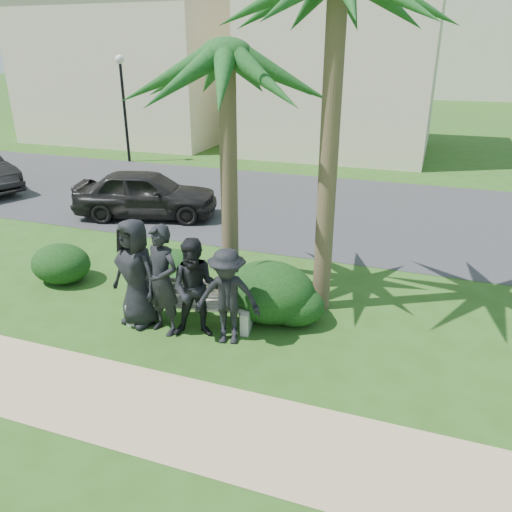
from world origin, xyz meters
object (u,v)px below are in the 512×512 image
object	(u,v)px
street_lamp	(123,90)
car_a	(146,194)
man_d	(227,297)
man_a	(136,273)
man_b	(162,280)
man_c	(196,289)
park_bench	(190,306)
palm_left	(226,58)

from	to	relation	value
street_lamp	car_a	size ratio (longest dim) A/B	1.07
man_d	car_a	distance (m)	7.19
man_a	man_d	distance (m)	1.72
street_lamp	car_a	distance (m)	8.37
man_b	car_a	world-z (taller)	man_b
man_a	street_lamp	bearing A→B (deg)	138.98
man_c	car_a	bearing A→B (deg)	110.19
man_d	car_a	xyz separation A→B (m)	(-4.75, 5.39, -0.14)
park_bench	man_d	distance (m)	1.02
man_a	palm_left	distance (m)	3.95
palm_left	car_a	size ratio (longest dim) A/B	1.32
man_a	palm_left	xyz separation A→B (m)	(1.04, 1.71, 3.40)
park_bench	man_b	size ratio (longest dim) A/B	1.18
man_c	man_d	bearing A→B (deg)	-19.13
palm_left	man_a	bearing A→B (deg)	-121.23
man_a	car_a	size ratio (longest dim) A/B	0.48
park_bench	palm_left	bearing A→B (deg)	73.25
park_bench	man_b	xyz separation A→B (m)	(-0.30, -0.37, 0.61)
man_d	palm_left	world-z (taller)	palm_left
street_lamp	man_a	world-z (taller)	street_lamp
car_a	street_lamp	bearing A→B (deg)	20.62
park_bench	man_a	size ratio (longest dim) A/B	1.17
car_a	park_bench	bearing A→B (deg)	-158.18
street_lamp	park_bench	xyz separation A→B (m)	(8.69, -11.55, -2.60)
man_d	car_a	world-z (taller)	man_d
man_a	palm_left	size ratio (longest dim) A/B	0.36
man_b	car_a	distance (m)	6.53
man_d	palm_left	size ratio (longest dim) A/B	0.31
man_a	car_a	xyz separation A→B (m)	(-3.04, 5.33, -0.28)
street_lamp	man_a	size ratio (longest dim) A/B	2.23
man_d	man_c	bearing A→B (deg)	165.59
car_a	man_a	bearing A→B (deg)	-166.12
man_c	palm_left	xyz separation A→B (m)	(-0.11, 1.76, 3.49)
street_lamp	man_b	size ratio (longest dim) A/B	2.24
man_b	man_c	world-z (taller)	man_b
man_a	man_b	xyz separation A→B (m)	(0.57, -0.11, -0.00)
man_a	man_c	xyz separation A→B (m)	(1.15, -0.04, -0.09)
man_c	car_a	xyz separation A→B (m)	(-4.19, 5.37, -0.18)
street_lamp	palm_left	distance (m)	13.51
street_lamp	park_bench	distance (m)	14.69
man_b	palm_left	xyz separation A→B (m)	(0.47, 1.82, 3.40)
man_b	palm_left	bearing A→B (deg)	91.76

